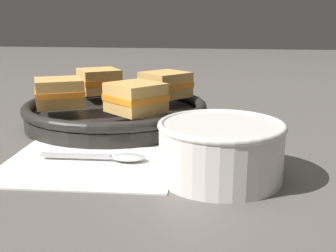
# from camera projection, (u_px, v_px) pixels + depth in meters

# --- Properties ---
(ground_plane) EXTENTS (4.00, 4.00, 0.00)m
(ground_plane) POSITION_uv_depth(u_px,v_px,m) (151.00, 151.00, 0.61)
(ground_plane) COLOR #56514C
(napkin) EXTENTS (0.23, 0.20, 0.00)m
(napkin) POSITION_uv_depth(u_px,v_px,m) (90.00, 162.00, 0.56)
(napkin) COLOR white
(napkin) RESTS_ON ground_plane
(soup_bowl) EXTENTS (0.15, 0.15, 0.07)m
(soup_bowl) POSITION_uv_depth(u_px,v_px,m) (221.00, 147.00, 0.50)
(soup_bowl) COLOR silver
(soup_bowl) RESTS_ON ground_plane
(spoon) EXTENTS (0.14, 0.03, 0.01)m
(spoon) POSITION_uv_depth(u_px,v_px,m) (114.00, 157.00, 0.56)
(spoon) COLOR #B7B7BC
(spoon) RESTS_ON napkin
(skillet) EXTENTS (0.33, 0.33, 0.04)m
(skillet) POSITION_uv_depth(u_px,v_px,m) (116.00, 112.00, 0.76)
(skillet) COLOR black
(skillet) RESTS_ON ground_plane
(sandwich_near_left) EXTENTS (0.11, 0.11, 0.05)m
(sandwich_near_left) POSITION_uv_depth(u_px,v_px,m) (165.00, 84.00, 0.79)
(sandwich_near_left) COLOR tan
(sandwich_near_left) RESTS_ON skillet
(sandwich_near_right) EXTENTS (0.11, 0.11, 0.05)m
(sandwich_near_right) POSITION_uv_depth(u_px,v_px,m) (99.00, 81.00, 0.83)
(sandwich_near_right) COLOR tan
(sandwich_near_right) RESTS_ON skillet
(sandwich_far_left) EXTENTS (0.10, 0.10, 0.05)m
(sandwich_far_left) POSITION_uv_depth(u_px,v_px,m) (59.00, 92.00, 0.70)
(sandwich_far_left) COLOR tan
(sandwich_far_left) RESTS_ON skillet
(sandwich_far_right) EXTENTS (0.11, 0.11, 0.05)m
(sandwich_far_right) POSITION_uv_depth(u_px,v_px,m) (136.00, 98.00, 0.66)
(sandwich_far_right) COLOR tan
(sandwich_far_right) RESTS_ON skillet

